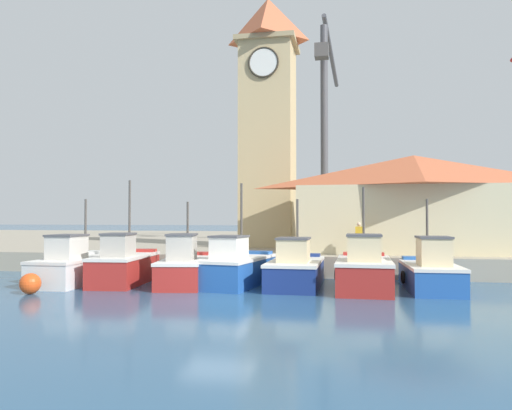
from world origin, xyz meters
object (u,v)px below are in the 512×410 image
at_px(clock_tower, 268,115).
at_px(dock_worker_near_tower, 359,238).
at_px(fishing_boat_far_left, 77,266).
at_px(mooring_buoy, 30,284).
at_px(fishing_boat_mid_left, 236,268).
at_px(warehouse_right, 414,202).
at_px(fishing_boat_left_outer, 124,266).
at_px(fishing_boat_right_inner, 430,272).
at_px(port_crane_far, 325,155).
at_px(fishing_boat_left_inner, 185,267).
at_px(fishing_boat_mid_right, 364,271).
at_px(fishing_boat_center, 296,270).

xyz_separation_m(clock_tower, dock_worker_near_tower, (5.54, -7.04, -7.51)).
distance_m(fishing_boat_far_left, mooring_buoy, 3.14).
bearing_deg(mooring_buoy, fishing_boat_mid_left, 27.82).
distance_m(warehouse_right, mooring_buoy, 19.03).
xyz_separation_m(fishing_boat_left_outer, fishing_boat_right_inner, (12.66, 0.48, -0.07)).
bearing_deg(clock_tower, port_crane_far, 64.07).
bearing_deg(fishing_boat_left_inner, clock_tower, 80.78).
height_order(clock_tower, dock_worker_near_tower, clock_tower).
bearing_deg(fishing_boat_left_inner, mooring_buoy, -143.88).
height_order(fishing_boat_mid_right, dock_worker_near_tower, fishing_boat_mid_right).
distance_m(fishing_boat_mid_left, mooring_buoy, 7.94).
height_order(clock_tower, warehouse_right, clock_tower).
bearing_deg(dock_worker_near_tower, warehouse_right, 51.20).
xyz_separation_m(fishing_boat_mid_right, port_crane_far, (-2.42, 17.78, 6.81)).
bearing_deg(fishing_boat_right_inner, port_crane_far, 106.04).
height_order(fishing_boat_mid_right, port_crane_far, port_crane_far).
bearing_deg(fishing_boat_center, clock_tower, 105.37).
xyz_separation_m(fishing_boat_left_outer, fishing_boat_mid_left, (4.85, 0.38, -0.03)).
relative_size(fishing_boat_far_left, clock_tower, 0.29).
bearing_deg(fishing_boat_far_left, fishing_boat_center, 4.40).
height_order(fishing_boat_center, clock_tower, clock_tower).
distance_m(fishing_boat_right_inner, clock_tower, 16.00).
bearing_deg(fishing_boat_center, fishing_boat_right_inner, -0.45).
bearing_deg(fishing_boat_left_outer, fishing_boat_center, 4.08).
xyz_separation_m(fishing_boat_far_left, mooring_buoy, (-0.05, -3.12, -0.34)).
relative_size(fishing_boat_left_inner, fishing_boat_right_inner, 1.11).
bearing_deg(mooring_buoy, warehouse_right, 36.30).
height_order(clock_tower, mooring_buoy, clock_tower).
distance_m(fishing_boat_mid_left, fishing_boat_mid_right, 5.27).
relative_size(fishing_boat_left_outer, fishing_boat_left_inner, 0.92).
distance_m(fishing_boat_right_inner, warehouse_right, 7.87).
xyz_separation_m(fishing_boat_right_inner, dock_worker_near_tower, (-2.69, 3.61, 1.15)).
bearing_deg(dock_worker_near_tower, port_crane_far, 99.48).
distance_m(fishing_boat_right_inner, mooring_buoy, 15.32).
bearing_deg(fishing_boat_mid_right, clock_tower, 117.05).
xyz_separation_m(fishing_boat_far_left, fishing_boat_center, (9.47, 0.73, -0.03)).
bearing_deg(warehouse_right, fishing_boat_left_outer, -149.00).
distance_m(fishing_boat_far_left, port_crane_far, 21.62).
bearing_deg(mooring_buoy, fishing_boat_mid_right, 15.29).
distance_m(fishing_boat_far_left, warehouse_right, 17.29).
relative_size(fishing_boat_center, port_crane_far, 0.28).
relative_size(clock_tower, mooring_buoy, 22.49).
distance_m(port_crane_far, dock_worker_near_tower, 15.04).
relative_size(fishing_boat_left_inner, clock_tower, 0.29).
bearing_deg(clock_tower, fishing_boat_mid_right, -62.95).
bearing_deg(port_crane_far, fishing_boat_right_inner, -73.96).
xyz_separation_m(fishing_boat_center, clock_tower, (-2.92, 10.61, 8.66)).
distance_m(fishing_boat_right_inner, dock_worker_near_tower, 4.64).
xyz_separation_m(fishing_boat_center, warehouse_right, (5.58, 7.25, 2.96)).
bearing_deg(fishing_boat_far_left, port_crane_far, 61.45).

